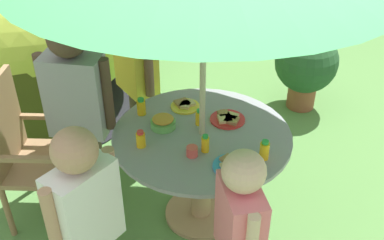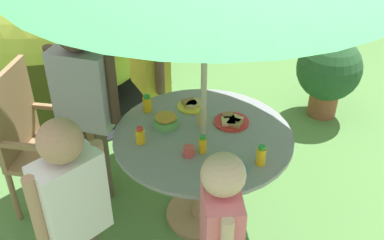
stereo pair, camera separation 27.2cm
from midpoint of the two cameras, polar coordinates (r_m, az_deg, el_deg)
name	(u,v)px [view 2 (the right image)]	position (r m, az deg, el deg)	size (l,w,h in m)	color
ground_plane	(202,216)	(3.31, 3.61, -11.88)	(10.00, 10.00, 0.02)	#548442
garden_table	(203,159)	(2.96, 3.97, -4.89)	(1.11, 1.11, 0.70)	tan
wooden_chair	(36,136)	(3.19, -16.52, -2.04)	(0.68, 0.68, 1.03)	#93704C
dome_tent	(51,20)	(4.56, -15.42, 11.84)	(2.52, 2.52, 1.48)	#B2C63F
potted_plant	(329,71)	(4.30, 18.33, 5.70)	(0.57, 0.57, 0.76)	brown
child_in_yellow_shirt	(149,57)	(3.40, -3.07, 7.75)	(0.23, 0.45, 1.35)	brown
child_in_grey_shirt	(83,89)	(2.97, -10.79, 3.73)	(0.41, 0.39, 1.40)	brown
child_in_white_shirt	(71,198)	(2.30, -11.46, -9.60)	(0.40, 0.28, 1.25)	brown
child_in_pink_shirt	(221,228)	(2.21, 7.19, -13.24)	(0.26, 0.38, 1.17)	#3F3F47
snack_bowl	(166,120)	(2.89, -0.59, -0.11)	(0.16, 0.16, 0.08)	#66B259
plate_near_right	(192,105)	(3.09, 2.47, 1.81)	(0.20, 0.20, 0.03)	yellow
plate_center_front	(227,169)	(2.57, 7.38, -6.10)	(0.23, 0.23, 0.03)	#338CD8
plate_center_back	(232,121)	(2.95, 7.56, -0.22)	(0.23, 0.23, 0.03)	red
juice_bottle_near_left	(261,155)	(2.62, 11.50, -4.44)	(0.06, 0.06, 0.12)	yellow
juice_bottle_far_left	(203,118)	(2.90, 4.00, 0.15)	(0.05, 0.05, 0.11)	yellow
juice_bottle_far_right	(203,145)	(2.67, 4.26, -3.17)	(0.05, 0.05, 0.11)	yellow
juice_bottle_mid_left	(140,136)	(2.74, -3.63, -2.05)	(0.06, 0.06, 0.11)	yellow
juice_bottle_mid_right	(147,104)	(3.03, -3.03, 1.94)	(0.06, 0.06, 0.12)	yellow
cup_near	(189,151)	(2.65, 2.52, -3.99)	(0.07, 0.07, 0.06)	#E04C47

